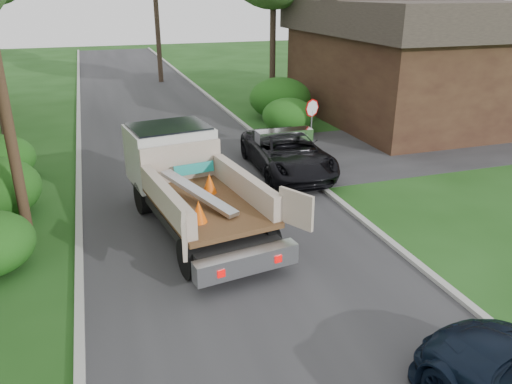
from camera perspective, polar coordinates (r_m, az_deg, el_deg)
The scene contains 11 objects.
ground at distance 11.90m, azimuth 0.91°, elevation -11.26°, with size 120.00×120.00×0.00m, color #194012.
road at distance 20.72m, azimuth -8.23°, elevation 3.40°, with size 8.00×90.00×0.02m, color #28282B.
side_street at distance 24.80m, azimuth 20.74°, elevation 5.29°, with size 16.00×7.00×0.02m, color #28282B.
curb_left at distance 20.46m, azimuth -19.59°, elevation 2.24°, with size 0.20×90.00×0.12m, color #9E9E99.
curb_right at distance 21.74m, azimuth 2.46°, elevation 4.65°, with size 0.20×90.00×0.12m, color #9E9E99.
stop_sign at distance 20.81m, azimuth 6.39°, elevation 8.65°, with size 0.71×0.32×2.48m.
house_right at distance 28.71m, azimuth 16.97°, elevation 14.32°, with size 9.72×12.96×6.20m.
hedge_right_a at distance 24.83m, azimuth 3.74°, elevation 8.71°, with size 2.60×2.60×1.70m, color #1F4810.
hedge_right_b at distance 27.76m, azimuth 2.78°, elevation 10.68°, with size 3.38×3.38×2.21m, color #1F4810.
flatbed_truck at distance 15.12m, azimuth -8.24°, elevation 2.05°, with size 3.86×7.28×2.63m.
black_pickup at distance 19.24m, azimuth 3.60°, elevation 4.53°, with size 2.56×5.55×1.54m, color black.
Camera 1 is at (-3.31, -9.39, 6.52)m, focal length 35.00 mm.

